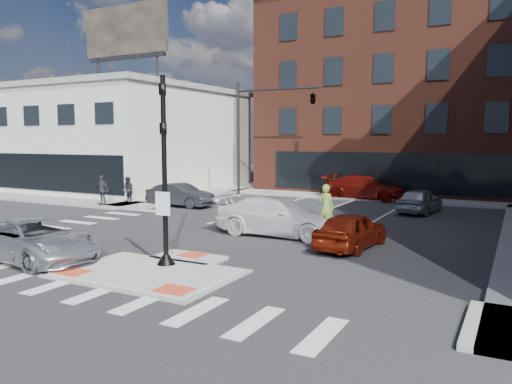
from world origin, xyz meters
The scene contains 18 objects.
ground centered at (0.00, 0.00, 0.00)m, with size 120.00×120.00×0.00m, color #28282B.
refuge_island centered at (0.00, -0.26, 0.05)m, with size 5.40×4.65×0.13m.
sidewalk_nw centered at (-16.76, 15.29, 0.08)m, with size 23.50×20.50×0.15m.
sidewalk_n centered at (3.00, 22.00, 0.07)m, with size 26.00×3.00×0.15m, color gray.
building_nw centered at (-21.98, 19.98, 4.23)m, with size 20.40×16.40×14.40m.
building_n centered at (3.00, 31.99, 7.80)m, with size 24.40×18.40×15.50m.
building_far_left centered at (-4.00, 52.00, 5.00)m, with size 10.00×12.00×10.00m, color slate.
signal_pole centered at (0.00, 0.40, 2.36)m, with size 0.60×0.60×5.98m.
mast_arm_signal centered at (-3.47, 18.00, 6.21)m, with size 6.10×2.24×8.00m.
silver_suv centered at (-4.50, -1.00, 0.72)m, with size 2.40×5.20×1.44m, color #B4B6BC.
red_sedan centered at (4.37, 6.00, 0.70)m, with size 1.66×4.12×1.41m, color maroon.
white_pickup centered at (0.84, 7.08, 0.81)m, with size 2.28×5.61×1.63m, color white.
bg_car_dark centered at (-8.50, 12.56, 0.71)m, with size 1.51×4.34×1.43m, color #29292E.
bg_car_silver centered at (5.00, 16.76, 0.70)m, with size 1.65×4.10×1.40m, color #B1B2B9.
bg_car_red centered at (0.48, 21.50, 0.82)m, with size 2.29×5.63×1.63m, color maroon.
cyclist centered at (3.00, 7.00, 0.78)m, with size 1.10×1.96×2.31m.
pedestrian_a centered at (-12.00, 11.79, 0.96)m, with size 0.79×0.62×1.62m, color black.
pedestrian_b centered at (-12.43, 10.00, 1.06)m, with size 1.07×0.45×1.83m, color #36313C.
Camera 1 is at (9.94, -12.10, 4.12)m, focal length 35.00 mm.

